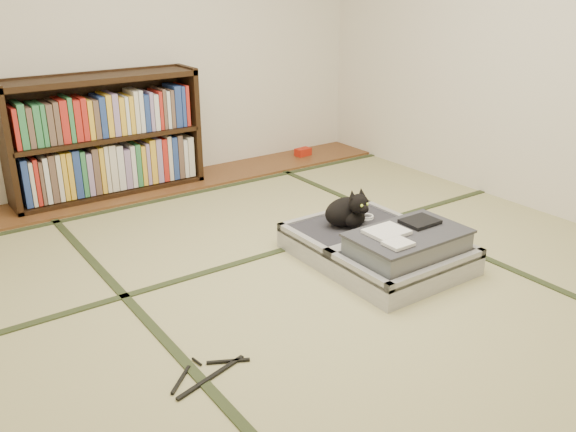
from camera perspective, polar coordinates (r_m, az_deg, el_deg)
floor at (r=3.55m, az=2.59°, el=-5.63°), size 4.50×4.50×0.00m
wood_strip at (r=5.16m, az=-11.07°, el=2.94°), size 4.00×0.50×0.02m
red_item at (r=5.84m, az=1.41°, el=6.02°), size 0.16×0.11×0.07m
room_shell at (r=3.17m, az=3.06°, el=18.62°), size 4.50×4.50×4.50m
tatami_borders at (r=3.92m, az=-1.81°, el=-2.87°), size 4.00×4.50×0.01m
bookcase at (r=4.94m, az=-16.71°, el=6.94°), size 1.48×0.34×0.95m
suitcase at (r=3.70m, az=8.75°, el=-2.89°), size 0.76×1.02×0.30m
cat at (r=3.83m, az=5.70°, el=0.44°), size 0.34×0.34×0.27m
cable_coil at (r=4.00m, az=7.31°, el=-0.10°), size 0.11×0.11×0.03m
hanger at (r=2.77m, az=-7.50°, el=-14.38°), size 0.40×0.23×0.01m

